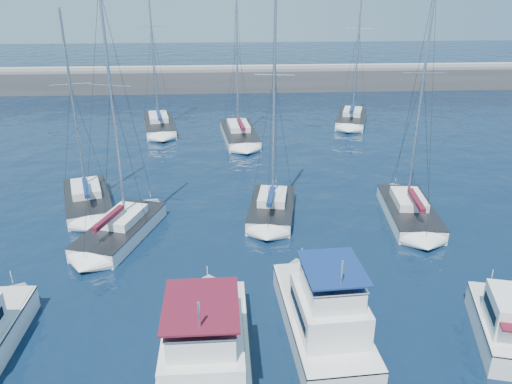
{
  "coord_description": "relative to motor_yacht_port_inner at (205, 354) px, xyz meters",
  "views": [
    {
      "loc": [
        -1.12,
        -22.54,
        15.43
      ],
      "look_at": [
        0.63,
        6.15,
        3.0
      ],
      "focal_mm": 35.0,
      "sensor_mm": 36.0,
      "label": 1
    }
  ],
  "objects": [
    {
      "name": "motor_yacht_stbd_inner",
      "position": [
        5.37,
        2.15,
        0.0
      ],
      "size": [
        3.83,
        8.58,
        4.69
      ],
      "rotation": [
        0.0,
        0.0,
        0.06
      ],
      "color": "silver",
      "rests_on": "ground"
    },
    {
      "name": "motor_yacht_stbd_outer",
      "position": [
        13.52,
        1.26,
        -0.19
      ],
      "size": [
        3.68,
        5.93,
        3.2
      ],
      "rotation": [
        0.0,
        0.0,
        -0.26
      ],
      "color": "silver",
      "rests_on": "ground"
    },
    {
      "name": "breakwater",
      "position": [
        2.24,
        58.25,
        -0.08
      ],
      "size": [
        160.0,
        6.0,
        4.45
      ],
      "color": "#424244",
      "rests_on": "ground"
    },
    {
      "name": "motor_yacht_port_inner",
      "position": [
        0.0,
        0.0,
        0.0
      ],
      "size": [
        3.83,
        9.38,
        4.69
      ],
      "rotation": [
        0.0,
        0.0,
        0.01
      ],
      "color": "silver",
      "rests_on": "ground"
    },
    {
      "name": "sailboat_back_b",
      "position": [
        2.41,
        33.38,
        -0.62
      ],
      "size": [
        4.05,
        9.1,
        14.99
      ],
      "rotation": [
        0.0,
        0.0,
        0.1
      ],
      "color": "white",
      "rests_on": "ground"
    },
    {
      "name": "sailboat_mid_c",
      "position": [
        4.15,
        15.15,
        -0.57
      ],
      "size": [
        4.02,
        6.89,
        15.51
      ],
      "rotation": [
        0.0,
        0.0,
        -0.17
      ],
      "color": "silver",
      "rests_on": "ground"
    },
    {
      "name": "sailboat_mid_b",
      "position": [
        -5.81,
        12.59,
        -0.59
      ],
      "size": [
        5.19,
        8.0,
        15.4
      ],
      "rotation": [
        0.0,
        0.0,
        -0.31
      ],
      "color": "white",
      "rests_on": "ground"
    },
    {
      "name": "sailboat_mid_e",
      "position": [
        13.59,
        14.12,
        -0.59
      ],
      "size": [
        3.81,
        7.87,
        15.79
      ],
      "rotation": [
        0.0,
        0.0,
        -0.1
      ],
      "color": "silver",
      "rests_on": "ground"
    },
    {
      "name": "sailboat_mid_a",
      "position": [
        -9.13,
        17.45,
        -0.61
      ],
      "size": [
        5.11,
        7.91,
        14.02
      ],
      "rotation": [
        0.0,
        0.0,
        0.3
      ],
      "color": "silver",
      "rests_on": "ground"
    },
    {
      "name": "sailboat_back_a",
      "position": [
        -6.28,
        37.43,
        -0.58
      ],
      "size": [
        4.53,
        8.91,
        17.25
      ],
      "rotation": [
        0.0,
        0.0,
        0.18
      ],
      "color": "silver",
      "rests_on": "ground"
    },
    {
      "name": "sailboat_back_c",
      "position": [
        15.44,
        38.53,
        -0.57
      ],
      "size": [
        5.15,
        7.8,
        16.61
      ],
      "rotation": [
        0.0,
        0.0,
        -0.32
      ],
      "color": "silver",
      "rests_on": "ground"
    },
    {
      "name": "ground",
      "position": [
        2.24,
        6.25,
        -1.13
      ],
      "size": [
        220.0,
        220.0,
        0.0
      ],
      "primitive_type": "plane",
      "color": "black",
      "rests_on": "ground"
    }
  ]
}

